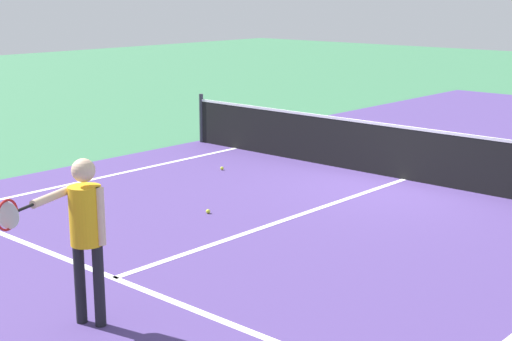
% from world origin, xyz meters
% --- Properties ---
extents(ground_plane, '(60.00, 60.00, 0.00)m').
position_xyz_m(ground_plane, '(0.00, 0.00, 0.00)').
color(ground_plane, '#38724C').
extents(court_surface_inbounds, '(10.62, 24.40, 0.00)m').
position_xyz_m(court_surface_inbounds, '(0.00, 0.00, 0.00)').
color(court_surface_inbounds, '#4C387A').
rests_on(court_surface_inbounds, ground_plane).
extents(line_service_near, '(8.22, 0.10, 0.01)m').
position_xyz_m(line_service_near, '(0.00, -6.40, 0.00)').
color(line_service_near, white).
rests_on(line_service_near, ground_plane).
extents(line_center_service, '(0.10, 6.40, 0.01)m').
position_xyz_m(line_center_service, '(0.00, -3.20, 0.00)').
color(line_center_service, white).
rests_on(line_center_service, ground_plane).
extents(net, '(10.39, 0.09, 1.07)m').
position_xyz_m(net, '(0.00, 0.00, 0.49)').
color(net, '#33383D').
rests_on(net, ground_plane).
extents(player_near, '(0.49, 1.22, 1.70)m').
position_xyz_m(player_near, '(0.84, -7.35, 1.06)').
color(player_near, black).
rests_on(player_near, ground_plane).
extents(tennis_ball_mid_court, '(0.07, 0.07, 0.07)m').
position_xyz_m(tennis_ball_mid_court, '(-1.07, -3.81, 0.03)').
color(tennis_ball_mid_court, '#CCE033').
rests_on(tennis_ball_mid_court, ground_plane).
extents(tennis_ball_near_net, '(0.07, 0.07, 0.07)m').
position_xyz_m(tennis_ball_near_net, '(-2.92, -1.64, 0.03)').
color(tennis_ball_near_net, '#CCE033').
rests_on(tennis_ball_near_net, ground_plane).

